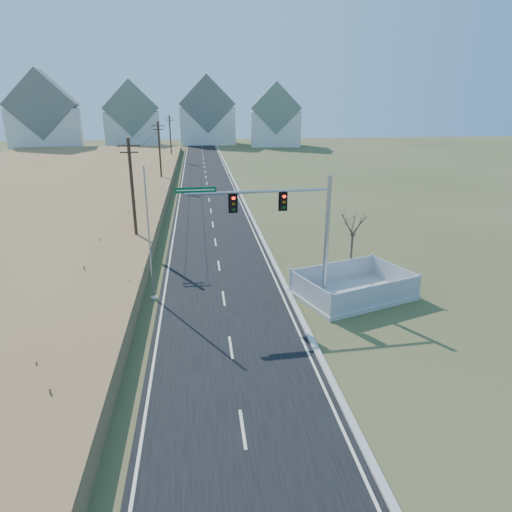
{
  "coord_description": "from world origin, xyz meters",
  "views": [
    {
      "loc": [
        -1.28,
        -21.99,
        11.68
      ],
      "look_at": [
        1.79,
        2.1,
        3.4
      ],
      "focal_mm": 32.0,
      "sensor_mm": 36.0,
      "label": 1
    }
  ],
  "objects": [
    {
      "name": "condo_nnw",
      "position": [
        -18.0,
        108.0,
        6.94
      ],
      "size": [
        14.93,
        11.17,
        17.03
      ],
      "rotation": [
        0.0,
        0.0,
        0.07
      ],
      "color": "silver",
      "rests_on": "ground"
    },
    {
      "name": "condo_nw",
      "position": [
        -38.0,
        100.0,
        7.7
      ],
      "size": [
        17.69,
        13.38,
        19.05
      ],
      "rotation": [
        0.0,
        0.0,
        0.14
      ],
      "color": "silver",
      "rests_on": "ground"
    },
    {
      "name": "utility_pole_near",
      "position": [
        -6.5,
        15.0,
        4.68
      ],
      "size": [
        1.8,
        0.26,
        9.0
      ],
      "color": "#422D1E",
      "rests_on": "ground"
    },
    {
      "name": "curb",
      "position": [
        4.15,
        50.0,
        0.09
      ],
      "size": [
        0.3,
        180.0,
        0.18
      ],
      "primitive_type": "cube",
      "color": "#B2AFA8",
      "rests_on": "ground"
    },
    {
      "name": "flagpole",
      "position": [
        -4.3,
        4.54,
        3.29
      ],
      "size": [
        0.37,
        0.37,
        8.25
      ],
      "color": "#B7B5AD",
      "rests_on": "ground"
    },
    {
      "name": "utility_pole_far",
      "position": [
        -6.5,
        75.0,
        4.68
      ],
      "size": [
        1.8,
        0.26,
        9.0
      ],
      "color": "#422D1E",
      "rests_on": "ground"
    },
    {
      "name": "condo_n",
      "position": [
        2.0,
        112.0,
        7.61
      ],
      "size": [
        15.27,
        10.2,
        18.54
      ],
      "color": "silver",
      "rests_on": "ground"
    },
    {
      "name": "ground",
      "position": [
        0.0,
        0.0,
        0.0
      ],
      "size": [
        260.0,
        260.0,
        0.0
      ],
      "primitive_type": "plane",
      "color": "#454B24",
      "rests_on": "ground"
    },
    {
      "name": "utility_pole_mid",
      "position": [
        -6.5,
        45.0,
        4.68
      ],
      "size": [
        1.8,
        0.26,
        9.0
      ],
      "color": "#422D1E",
      "rests_on": "ground"
    },
    {
      "name": "fence_enclosure",
      "position": [
        8.12,
        3.45,
        0.3
      ],
      "size": [
        8.01,
        6.67,
        1.57
      ],
      "rotation": [
        0.0,
        0.0,
        0.34
      ],
      "color": "#B7B5AD",
      "rests_on": "ground"
    },
    {
      "name": "road",
      "position": [
        0.0,
        50.0,
        0.03
      ],
      "size": [
        8.0,
        180.0,
        0.06
      ],
      "primitive_type": "cube",
      "color": "black",
      "rests_on": "ground"
    },
    {
      "name": "condo_ne",
      "position": [
        20.0,
        104.0,
        6.84
      ],
      "size": [
        14.12,
        10.51,
        16.52
      ],
      "rotation": [
        0.0,
        0.0,
        -0.1
      ],
      "color": "silver",
      "rests_on": "ground"
    },
    {
      "name": "traffic_signal_mast",
      "position": [
        4.61,
        4.27,
        4.59
      ],
      "size": [
        9.45,
        0.81,
        7.52
      ],
      "rotation": [
        0.0,
        0.0,
        0.05
      ],
      "color": "#9EA0A5",
      "rests_on": "ground"
    },
    {
      "name": "bare_tree",
      "position": [
        8.83,
        6.23,
        3.97
      ],
      "size": [
        1.86,
        1.86,
        4.93
      ],
      "color": "#4C3F33",
      "rests_on": "ground"
    },
    {
      "name": "reed_marsh",
      "position": [
        -24.0,
        40.0,
        0.65
      ],
      "size": [
        38.0,
        110.0,
        1.3
      ],
      "primitive_type": "cube",
      "color": "olive",
      "rests_on": "ground"
    },
    {
      "name": "open_sign",
      "position": [
        6.08,
        2.0,
        0.34
      ],
      "size": [
        0.5,
        0.23,
        0.63
      ],
      "rotation": [
        0.0,
        0.0,
        -0.36
      ],
      "color": "white",
      "rests_on": "ground"
    }
  ]
}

